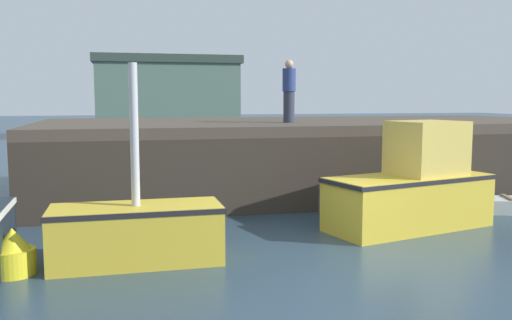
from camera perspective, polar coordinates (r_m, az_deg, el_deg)
name	(u,v)px	position (r m, az deg, el deg)	size (l,w,h in m)	color
ground	(344,265)	(8.93, 9.14, -10.78)	(120.00, 160.00, 0.10)	#283D4C
pier	(317,134)	(15.06, 6.37, 2.69)	(14.81, 6.33, 1.96)	#473D33
fishing_boat_near_right	(137,231)	(8.83, -12.33, -7.23)	(2.69, 1.07, 3.12)	gold
fishing_boat_mid	(413,188)	(11.33, 16.06, -2.80)	(3.67, 2.15, 2.13)	gold
rowboat	(507,205)	(13.75, 24.74, -4.30)	(1.89, 1.31, 0.36)	silver
dockworker	(289,91)	(14.16, 3.46, 7.16)	(0.34, 0.34, 1.60)	#2D3342
warehouse	(166,97)	(37.01, -9.34, 6.46)	(9.21, 6.29, 5.28)	#4C6656
mooring_buoy_foreground	(13,254)	(8.87, -24.01, -8.93)	(0.64, 0.64, 0.70)	yellow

